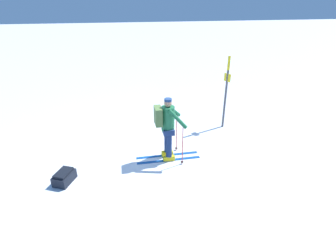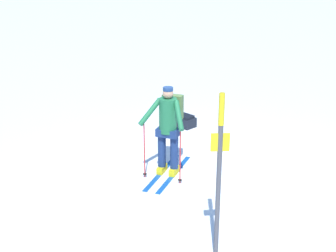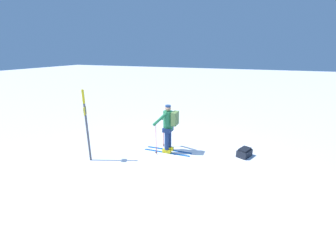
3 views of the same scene
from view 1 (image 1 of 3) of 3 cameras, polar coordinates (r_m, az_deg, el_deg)
name	(u,v)px [view 1 (image 1 of 3)]	position (r m, az deg, el deg)	size (l,w,h in m)	color
ground_plane	(157,148)	(7.41, -2.38, -4.88)	(80.00, 80.00, 0.00)	white
skier	(167,125)	(6.51, -0.24, 0.13)	(0.88, 1.66, 1.67)	#144C9E
dropped_backpack	(64,177)	(6.54, -21.66, -10.29)	(0.60, 0.51, 0.29)	black
trail_marker	(226,87)	(8.29, 12.60, 8.33)	(0.23, 0.12, 2.29)	#4C4C51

